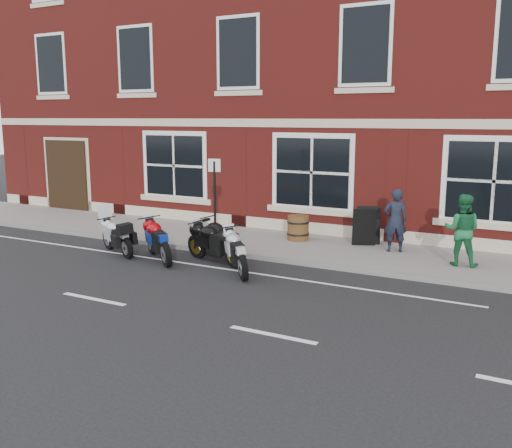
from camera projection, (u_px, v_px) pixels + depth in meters
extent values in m
plane|color=black|center=(182.00, 265.00, 13.97)|extent=(80.00, 80.00, 0.00)
cube|color=slate|center=(243.00, 240.00, 16.55)|extent=(30.00, 3.00, 0.12)
cube|color=slate|center=(213.00, 251.00, 15.18)|extent=(30.00, 0.16, 0.12)
cube|color=maroon|center=(339.00, 53.00, 21.93)|extent=(24.00, 12.00, 12.00)
cylinder|color=black|center=(110.00, 239.00, 15.63)|extent=(0.56, 0.36, 0.57)
cylinder|color=black|center=(128.00, 248.00, 14.59)|extent=(0.56, 0.36, 0.57)
cube|color=black|center=(117.00, 232.00, 15.09)|extent=(0.73, 0.51, 0.20)
ellipsoid|color=silver|center=(115.00, 227.00, 15.18)|extent=(0.59, 0.51, 0.28)
cube|color=black|center=(122.00, 231.00, 14.79)|extent=(0.54, 0.42, 0.09)
cube|color=silver|center=(109.00, 213.00, 15.48)|extent=(0.20, 0.35, 0.40)
cylinder|color=black|center=(153.00, 242.00, 15.07)|extent=(0.59, 0.50, 0.64)
cylinder|color=black|center=(167.00, 254.00, 13.76)|extent=(0.59, 0.50, 0.64)
cube|color=black|center=(159.00, 234.00, 14.40)|extent=(0.78, 0.68, 0.22)
ellipsoid|color=#9C060D|center=(157.00, 228.00, 14.51)|extent=(0.67, 0.63, 0.32)
cube|color=black|center=(163.00, 234.00, 14.02)|extent=(0.60, 0.55, 0.10)
cylinder|color=black|center=(198.00, 246.00, 14.66)|extent=(0.63, 0.30, 0.62)
cylinder|color=black|center=(236.00, 255.00, 13.68)|extent=(0.63, 0.30, 0.62)
cube|color=black|center=(215.00, 237.00, 14.14)|extent=(0.81, 0.45, 0.21)
ellipsoid|color=black|center=(211.00, 232.00, 14.22)|extent=(0.62, 0.49, 0.31)
cube|color=black|center=(225.00, 236.00, 13.85)|extent=(0.58, 0.40, 0.10)
cylinder|color=black|center=(233.00, 253.00, 13.95)|extent=(0.50, 0.55, 0.62)
cylinder|color=black|center=(244.00, 267.00, 12.61)|extent=(0.50, 0.55, 0.62)
cube|color=black|center=(238.00, 245.00, 13.26)|extent=(0.68, 0.73, 0.21)
ellipsoid|color=#B2B1B6|center=(236.00, 239.00, 13.38)|extent=(0.62, 0.64, 0.31)
cube|color=black|center=(241.00, 246.00, 12.88)|extent=(0.54, 0.57, 0.10)
cylinder|color=black|center=(207.00, 242.00, 15.10)|extent=(0.63, 0.40, 0.64)
cylinder|color=black|center=(238.00, 252.00, 13.95)|extent=(0.63, 0.40, 0.64)
cube|color=black|center=(221.00, 234.00, 14.50)|extent=(0.82, 0.57, 0.22)
ellipsoid|color=black|center=(218.00, 228.00, 14.60)|extent=(0.66, 0.57, 0.32)
cube|color=black|center=(229.00, 233.00, 14.17)|extent=(0.61, 0.47, 0.10)
imported|color=black|center=(395.00, 220.00, 14.73)|extent=(0.71, 0.61, 1.65)
imported|color=#1B6035|center=(462.00, 230.00, 13.35)|extent=(0.85, 0.68, 1.70)
cylinder|color=#4A3813|center=(298.00, 228.00, 16.22)|extent=(0.60, 0.60, 0.70)
cylinder|color=black|center=(298.00, 234.00, 16.26)|extent=(0.63, 0.63, 0.05)
cylinder|color=black|center=(298.00, 222.00, 16.19)|extent=(0.63, 0.63, 0.05)
cylinder|color=black|center=(215.00, 205.00, 15.08)|extent=(0.06, 0.06, 2.32)
cube|color=silver|center=(214.00, 165.00, 14.88)|extent=(0.33, 0.09, 0.34)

